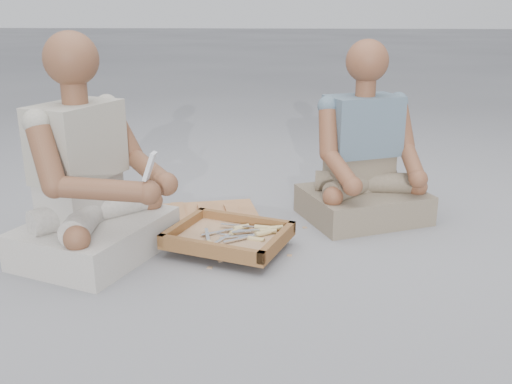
# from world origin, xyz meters

# --- Properties ---
(ground) EXTENTS (60.00, 60.00, 0.00)m
(ground) POSITION_xyz_m (0.00, 0.00, 0.00)
(ground) COLOR gray
(ground) RESTS_ON ground
(carved_panel) EXTENTS (0.69, 0.54, 0.04)m
(carved_panel) POSITION_xyz_m (-0.34, 0.54, 0.02)
(carved_panel) COLOR #AF7743
(carved_panel) RESTS_ON ground
(tool_tray) EXTENTS (0.55, 0.50, 0.06)m
(tool_tray) POSITION_xyz_m (-0.14, 0.24, 0.06)
(tool_tray) COLOR brown
(tool_tray) RESTS_ON carved_panel
(chisel_0) EXTENTS (0.22, 0.08, 0.02)m
(chisel_0) POSITION_xyz_m (0.02, 0.31, 0.08)
(chisel_0) COLOR silver
(chisel_0) RESTS_ON tool_tray
(chisel_1) EXTENTS (0.12, 0.20, 0.02)m
(chisel_1) POSITION_xyz_m (-0.13, 0.27, 0.07)
(chisel_1) COLOR silver
(chisel_1) RESTS_ON tool_tray
(chisel_2) EXTENTS (0.22, 0.05, 0.02)m
(chisel_2) POSITION_xyz_m (-0.03, 0.32, 0.08)
(chisel_2) COLOR silver
(chisel_2) RESTS_ON tool_tray
(chisel_3) EXTENTS (0.19, 0.14, 0.02)m
(chisel_3) POSITION_xyz_m (-0.02, 0.25, 0.07)
(chisel_3) COLOR silver
(chisel_3) RESTS_ON tool_tray
(chisel_4) EXTENTS (0.22, 0.08, 0.02)m
(chisel_4) POSITION_xyz_m (-0.05, 0.22, 0.06)
(chisel_4) COLOR silver
(chisel_4) RESTS_ON tool_tray
(chisel_5) EXTENTS (0.07, 0.22, 0.02)m
(chisel_5) POSITION_xyz_m (-0.21, 0.13, 0.08)
(chisel_5) COLOR silver
(chisel_5) RESTS_ON tool_tray
(chisel_6) EXTENTS (0.20, 0.13, 0.02)m
(chisel_6) POSITION_xyz_m (-0.12, 0.32, 0.07)
(chisel_6) COLOR silver
(chisel_6) RESTS_ON tool_tray
(chisel_7) EXTENTS (0.21, 0.09, 0.02)m
(chisel_7) POSITION_xyz_m (-0.03, 0.27, 0.07)
(chisel_7) COLOR silver
(chisel_7) RESTS_ON tool_tray
(chisel_8) EXTENTS (0.22, 0.02, 0.02)m
(chisel_8) POSITION_xyz_m (-0.00, 0.29, 0.07)
(chisel_8) COLOR silver
(chisel_8) RESTS_ON tool_tray
(wood_chip_0) EXTENTS (0.02, 0.02, 0.00)m
(wood_chip_0) POSITION_xyz_m (-0.17, 0.13, 0.00)
(wood_chip_0) COLOR tan
(wood_chip_0) RESTS_ON ground
(wood_chip_1) EXTENTS (0.02, 0.02, 0.00)m
(wood_chip_1) POSITION_xyz_m (-0.48, 0.21, 0.00)
(wood_chip_1) COLOR tan
(wood_chip_1) RESTS_ON ground
(wood_chip_2) EXTENTS (0.02, 0.02, 0.00)m
(wood_chip_2) POSITION_xyz_m (-0.01, 0.12, 0.00)
(wood_chip_2) COLOR tan
(wood_chip_2) RESTS_ON ground
(wood_chip_3) EXTENTS (0.02, 0.02, 0.00)m
(wood_chip_3) POSITION_xyz_m (0.17, 0.52, 0.00)
(wood_chip_3) COLOR tan
(wood_chip_3) RESTS_ON ground
(wood_chip_4) EXTENTS (0.02, 0.02, 0.00)m
(wood_chip_4) POSITION_xyz_m (-0.41, 0.59, 0.00)
(wood_chip_4) COLOR tan
(wood_chip_4) RESTS_ON ground
(wood_chip_5) EXTENTS (0.02, 0.02, 0.00)m
(wood_chip_5) POSITION_xyz_m (0.11, 0.21, 0.00)
(wood_chip_5) COLOR tan
(wood_chip_5) RESTS_ON ground
(wood_chip_6) EXTENTS (0.02, 0.02, 0.00)m
(wood_chip_6) POSITION_xyz_m (-0.20, 0.07, 0.00)
(wood_chip_6) COLOR tan
(wood_chip_6) RESTS_ON ground
(wood_chip_7) EXTENTS (0.02, 0.02, 0.00)m
(wood_chip_7) POSITION_xyz_m (-0.36, 0.56, 0.00)
(wood_chip_7) COLOR tan
(wood_chip_7) RESTS_ON ground
(craftsman) EXTENTS (0.67, 0.69, 0.89)m
(craftsman) POSITION_xyz_m (-0.69, 0.17, 0.30)
(craftsman) COLOR #BCB6AE
(craftsman) RESTS_ON ground
(companion) EXTENTS (0.66, 0.60, 0.84)m
(companion) POSITION_xyz_m (0.45, 0.69, 0.28)
(companion) COLOR #786956
(companion) RESTS_ON ground
(mobile_phone) EXTENTS (0.05, 0.05, 0.11)m
(mobile_phone) POSITION_xyz_m (-0.40, 0.01, 0.42)
(mobile_phone) COLOR silver
(mobile_phone) RESTS_ON craftsman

